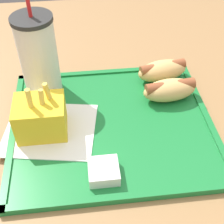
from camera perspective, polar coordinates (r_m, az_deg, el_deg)
name	(u,v)px	position (r m, az deg, el deg)	size (l,w,h in m)	color
dining_table	(112,214)	(0.92, 0.01, -18.22)	(1.06, 1.14, 0.74)	olive
food_tray	(112,125)	(0.61, 0.00, -2.34)	(0.39, 0.34, 0.01)	#197233
paper_napkin	(50,129)	(0.60, -11.22, -3.13)	(0.19, 0.17, 0.00)	white
soda_cup	(39,56)	(0.64, -13.28, 9.89)	(0.08, 0.08, 0.21)	silver
hot_dog_far	(162,70)	(0.70, 9.18, 7.56)	(0.12, 0.07, 0.04)	tan
hot_dog_near	(170,89)	(0.65, 10.50, 4.08)	(0.12, 0.06, 0.04)	tan
fries_carton	(41,117)	(0.58, -12.87, -0.94)	(0.09, 0.07, 0.11)	gold
sauce_cup_mayo	(104,171)	(0.52, -1.54, -10.71)	(0.05, 0.05, 0.02)	silver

